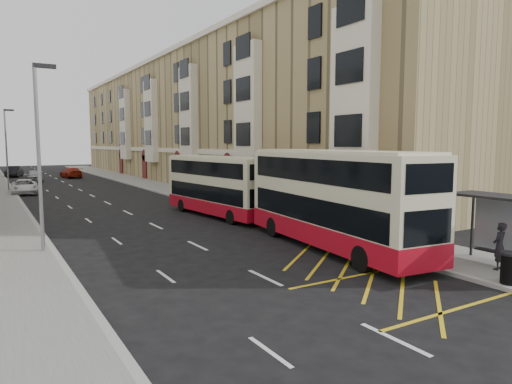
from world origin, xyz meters
TOP-DOWN VIEW (x-y plane):
  - ground at (0.00, 0.00)m, footprint 200.00×200.00m
  - pavement_right at (8.00, 30.00)m, footprint 4.00×120.00m
  - pavement_left at (-7.50, 30.00)m, footprint 3.00×120.00m
  - kerb_right at (6.00, 30.00)m, footprint 0.25×120.00m
  - kerb_left at (-6.00, 30.00)m, footprint 0.25×120.00m
  - road_markings at (0.00, 45.00)m, footprint 10.00×110.00m
  - terrace_right at (14.88, 45.38)m, footprint 10.75×79.00m
  - guard_railing at (6.25, 5.75)m, footprint 0.06×6.56m
  - street_lamp_near at (-6.35, 12.00)m, footprint 0.93×0.18m
  - street_lamp_far at (-6.35, 42.00)m, footprint 0.93×0.18m
  - double_decker_front at (5.00, 6.22)m, footprint 3.66×11.44m
  - double_decker_rear at (4.72, 17.37)m, footprint 3.18×10.07m
  - litter_bin at (6.35, -1.17)m, footprint 0.64×0.64m
  - pedestrian_near at (7.70, 0.03)m, footprint 0.70×0.51m
  - pedestrian_mid at (8.15, 5.00)m, footprint 0.88×0.71m
  - pedestrian_far at (6.81, 3.32)m, footprint 1.00×0.58m
  - white_van at (-5.20, 38.76)m, footprint 2.55×5.07m
  - car_silver at (-2.98, 53.88)m, footprint 1.76×4.34m
  - car_dark at (-4.69, 64.37)m, footprint 2.70×4.96m
  - car_red at (2.03, 58.34)m, footprint 2.62×5.14m

SIDE VIEW (x-z plane):
  - ground at x=0.00m, z-range 0.00..0.00m
  - road_markings at x=0.00m, z-range 0.00..0.01m
  - pavement_right at x=8.00m, z-range 0.00..0.15m
  - pavement_left at x=-7.50m, z-range 0.00..0.15m
  - kerb_right at x=6.00m, z-range 0.00..0.15m
  - kerb_left at x=-6.00m, z-range 0.00..0.15m
  - white_van at x=-5.20m, z-range 0.00..1.38m
  - litter_bin at x=6.35m, z-range 0.17..1.23m
  - car_red at x=2.03m, z-range 0.00..1.43m
  - car_silver at x=-2.98m, z-range 0.00..1.48m
  - car_dark at x=-4.69m, z-range 0.00..1.55m
  - guard_railing at x=6.25m, z-range 0.35..1.36m
  - pedestrian_far at x=6.81m, z-range 0.15..1.76m
  - pedestrian_mid at x=8.15m, z-range 0.15..1.86m
  - pedestrian_near at x=7.70m, z-range 0.15..1.91m
  - double_decker_rear at x=4.72m, z-range 0.04..3.99m
  - double_decker_front at x=5.00m, z-range 0.04..4.53m
  - street_lamp_near at x=-6.35m, z-range 0.64..8.64m
  - street_lamp_far at x=-6.35m, z-range 0.64..8.64m
  - terrace_right at x=14.88m, z-range -0.10..15.15m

